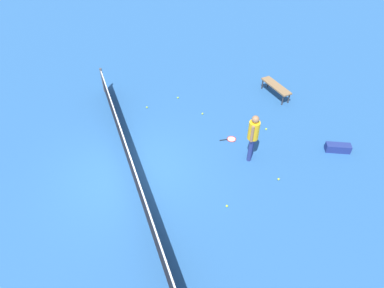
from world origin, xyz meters
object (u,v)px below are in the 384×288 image
(tennis_racket_near_player, at_px, (231,139))
(tennis_ball_near_player, at_px, (178,98))
(tennis_ball_stray_left, at_px, (279,179))
(tennis_ball_baseline, at_px, (202,114))
(courtside_bench, at_px, (276,87))
(tennis_ball_midcourt, at_px, (266,129))
(tennis_ball_by_net, at_px, (147,107))
(equipment_bag, at_px, (339,148))
(tennis_ball_stray_right, at_px, (227,206))
(player_near_side, at_px, (253,134))

(tennis_racket_near_player, relative_size, tennis_ball_near_player, 9.14)
(tennis_ball_near_player, xyz_separation_m, tennis_ball_stray_left, (-5.31, -1.45, 0.00))
(tennis_ball_near_player, xyz_separation_m, tennis_ball_baseline, (-1.37, -0.52, 0.00))
(courtside_bench, bearing_deg, tennis_ball_midcourt, 141.69)
(tennis_ball_by_net, bearing_deg, tennis_ball_midcourt, -127.53)
(tennis_racket_near_player, distance_m, tennis_ball_baseline, 1.75)
(tennis_racket_near_player, xyz_separation_m, tennis_ball_near_player, (3.07, 0.90, 0.02))
(tennis_ball_by_net, relative_size, equipment_bag, 0.08)
(tennis_ball_stray_right, relative_size, courtside_bench, 0.04)
(tennis_ball_midcourt, bearing_deg, courtside_bench, -38.31)
(tennis_ball_near_player, bearing_deg, player_near_side, -165.36)
(tennis_ball_stray_left, height_order, equipment_bag, equipment_bag)
(tennis_ball_by_net, distance_m, equipment_bag, 7.11)
(tennis_ball_near_player, distance_m, tennis_ball_midcourt, 3.83)
(tennis_ball_near_player, height_order, tennis_ball_stray_left, same)
(player_near_side, height_order, tennis_ball_midcourt, player_near_side)
(courtside_bench, bearing_deg, tennis_ball_stray_left, 150.41)
(player_near_side, xyz_separation_m, tennis_ball_stray_left, (-1.18, -0.37, -0.98))
(tennis_ball_midcourt, height_order, equipment_bag, equipment_bag)
(tennis_racket_near_player, distance_m, equipment_bag, 3.60)
(equipment_bag, bearing_deg, tennis_ball_near_player, 39.47)
(player_near_side, xyz_separation_m, tennis_ball_near_player, (4.13, 1.08, -0.98))
(tennis_ball_by_net, bearing_deg, equipment_bag, -130.98)
(player_near_side, bearing_deg, courtside_bench, -42.70)
(tennis_ball_by_net, bearing_deg, tennis_ball_stray_left, -151.22)
(tennis_racket_near_player, xyz_separation_m, tennis_ball_stray_right, (-2.61, 1.37, 0.02))
(tennis_racket_near_player, relative_size, tennis_ball_stray_right, 9.14)
(player_near_side, height_order, tennis_ball_stray_left, player_near_side)
(tennis_racket_near_player, xyz_separation_m, tennis_ball_baseline, (1.71, 0.38, 0.02))
(courtside_bench, bearing_deg, tennis_ball_stray_right, 136.56)
(tennis_racket_near_player, height_order, equipment_bag, equipment_bag)
(tennis_ball_midcourt, distance_m, tennis_ball_stray_right, 3.85)
(tennis_ball_baseline, bearing_deg, tennis_ball_near_player, 21.01)
(tennis_ball_baseline, relative_size, tennis_ball_stray_left, 1.00)
(tennis_racket_near_player, xyz_separation_m, tennis_ball_by_net, (2.86, 2.26, 0.02))
(equipment_bag, bearing_deg, tennis_ball_baseline, 44.85)
(tennis_ball_stray_right, bearing_deg, player_near_side, -44.79)
(player_near_side, distance_m, tennis_ball_stray_right, 2.40)
(player_near_side, relative_size, tennis_ball_baseline, 25.76)
(tennis_racket_near_player, height_order, tennis_ball_stray_right, tennis_ball_stray_right)
(tennis_ball_near_player, distance_m, courtside_bench, 3.99)
(tennis_ball_baseline, bearing_deg, tennis_ball_stray_left, -166.83)
(courtside_bench, xyz_separation_m, equipment_bag, (-3.68, -0.23, -0.28))
(tennis_ball_near_player, bearing_deg, tennis_ball_midcourt, -142.56)
(tennis_ball_baseline, bearing_deg, tennis_racket_near_player, -167.50)
(tennis_racket_near_player, bearing_deg, tennis_ball_stray_left, -166.32)
(tennis_ball_stray_right, height_order, equipment_bag, equipment_bag)
(equipment_bag, bearing_deg, tennis_racket_near_player, 59.92)
(tennis_ball_by_net, height_order, equipment_bag, equipment_bag)
(tennis_ball_baseline, distance_m, tennis_ball_stray_left, 4.05)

